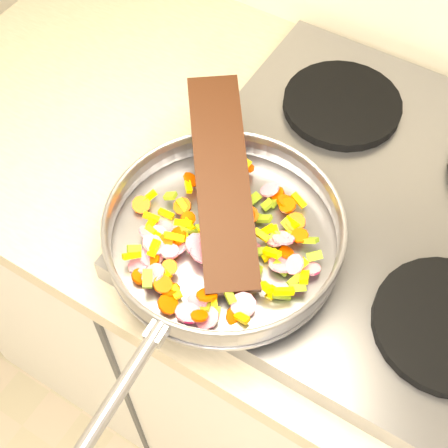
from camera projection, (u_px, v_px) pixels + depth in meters
The scene contains 7 objects.
cooktop at pixel (384, 212), 0.92m from camera, with size 0.60×0.60×0.04m, color #939399.
grate_fl at pixel (255, 228), 0.87m from camera, with size 0.19×0.19×0.02m, color black.
grate_fr at pixel (448, 325), 0.78m from camera, with size 0.19×0.19×0.02m, color black.
grate_bl at pixel (342, 104), 1.00m from camera, with size 0.19×0.19×0.02m, color black.
saute_pan at pixel (223, 232), 0.82m from camera, with size 0.35×0.52×0.05m.
vegetable_heap at pixel (219, 237), 0.83m from camera, with size 0.28×0.27×0.05m.
wooden_spatula at pixel (222, 179), 0.83m from camera, with size 0.31×0.07×0.01m, color black.
Camera 1 is at (-0.62, 1.09, 1.67)m, focal length 50.00 mm.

